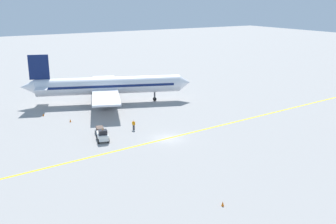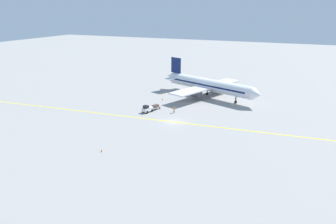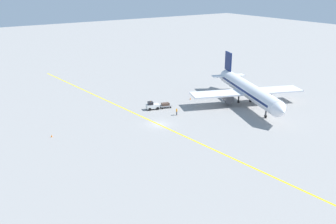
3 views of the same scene
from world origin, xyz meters
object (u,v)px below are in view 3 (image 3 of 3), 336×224
traffic_cone_by_wingtip (52,136)px  ground_crew_worker (177,111)px  baggage_tug_white (152,106)px  traffic_cone_mid_apron (202,92)px  baggage_cart_trailing (165,105)px  airplane_at_gate (248,90)px  traffic_cone_near_nose (190,99)px

traffic_cone_by_wingtip → ground_crew_worker: bearing=173.6°
baggage_tug_white → traffic_cone_mid_apron: 19.14m
baggage_tug_white → traffic_cone_by_wingtip: baggage_tug_white is taller
traffic_cone_mid_apron → traffic_cone_by_wingtip: (44.01, 8.01, 0.00)m
baggage_cart_trailing → traffic_cone_by_wingtip: bearing=5.3°
ground_crew_worker → traffic_cone_by_wingtip: ground_crew_worker is taller
airplane_at_gate → baggage_tug_white: (21.38, -9.81, -2.81)m
ground_crew_worker → traffic_cone_near_nose: ground_crew_worker is taller
traffic_cone_mid_apron → traffic_cone_by_wingtip: bearing=10.3°
baggage_cart_trailing → traffic_cone_by_wingtip: (28.63, 2.66, -0.49)m
baggage_cart_trailing → ground_crew_worker: size_ratio=1.70×
traffic_cone_near_nose → traffic_cone_mid_apron: same height
baggage_tug_white → ground_crew_worker: 7.01m
baggage_tug_white → traffic_cone_by_wingtip: 25.67m
ground_crew_worker → baggage_cart_trailing: bearing=-97.5°
baggage_cart_trailing → ground_crew_worker: (0.76, 5.77, 0.15)m
traffic_cone_near_nose → traffic_cone_by_wingtip: size_ratio=1.00×
baggage_cart_trailing → traffic_cone_by_wingtip: 28.76m
baggage_tug_white → ground_crew_worker: bearing=110.4°
ground_crew_worker → traffic_cone_mid_apron: ground_crew_worker is taller
airplane_at_gate → traffic_cone_near_nose: (9.12, -11.11, -3.43)m
airplane_at_gate → traffic_cone_by_wingtip: (46.81, -6.35, -3.43)m
ground_crew_worker → traffic_cone_by_wingtip: 28.05m
airplane_at_gate → ground_crew_worker: bearing=-9.7°
baggage_cart_trailing → traffic_cone_mid_apron: baggage_cart_trailing is taller
baggage_tug_white → traffic_cone_near_nose: 12.35m
traffic_cone_near_nose → traffic_cone_by_wingtip: bearing=7.2°
baggage_tug_white → traffic_cone_by_wingtip: (25.43, 3.46, -0.63)m
ground_crew_worker → traffic_cone_by_wingtip: size_ratio=3.05×
traffic_cone_mid_apron → traffic_cone_by_wingtip: size_ratio=1.00×
baggage_cart_trailing → traffic_cone_mid_apron: 16.29m
airplane_at_gate → ground_crew_worker: (18.94, -3.24, -2.80)m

